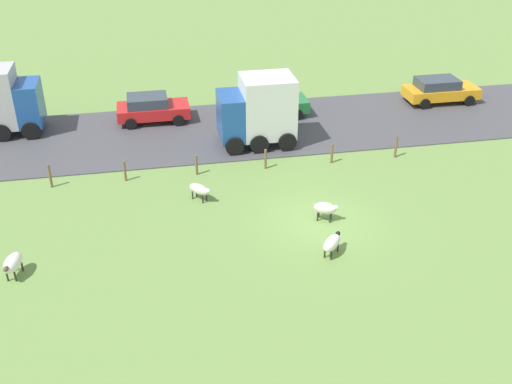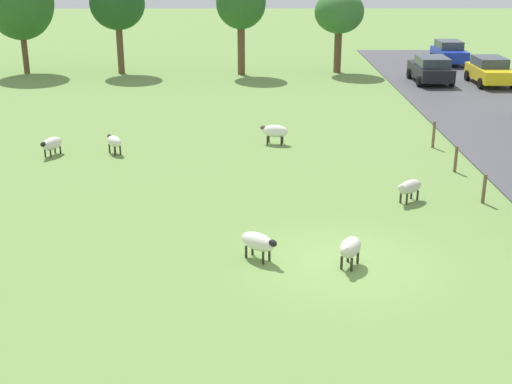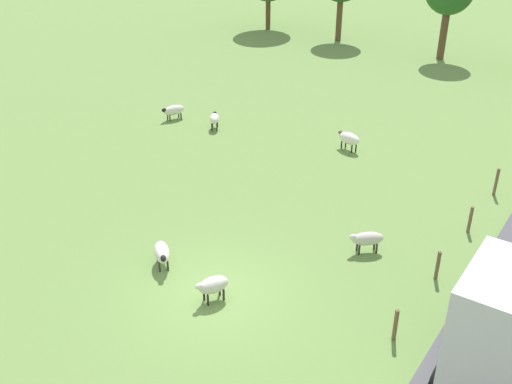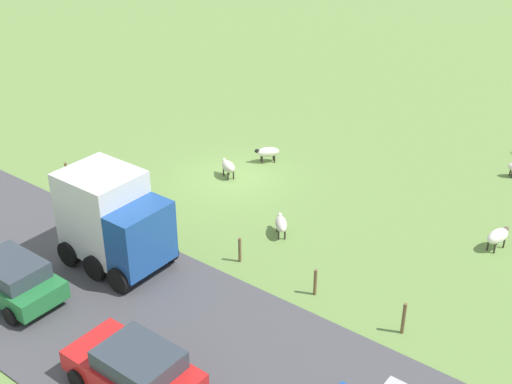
{
  "view_description": "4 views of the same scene",
  "coord_description": "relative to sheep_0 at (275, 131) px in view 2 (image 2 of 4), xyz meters",
  "views": [
    {
      "loc": [
        -20.55,
        6.65,
        13.43
      ],
      "look_at": [
        0.53,
        2.6,
        1.42
      ],
      "focal_mm": 42.29,
      "sensor_mm": 36.0,
      "label": 1
    },
    {
      "loc": [
        -2.58,
        -17.15,
        8.22
      ],
      "look_at": [
        -2.39,
        3.05,
        0.96
      ],
      "focal_mm": 48.48,
      "sensor_mm": 36.0,
      "label": 2
    },
    {
      "loc": [
        9.25,
        -11.37,
        11.47
      ],
      "look_at": [
        -1.86,
        4.88,
        0.82
      ],
      "focal_mm": 41.93,
      "sensor_mm": 36.0,
      "label": 3
    },
    {
      "loc": [
        21.59,
        17.89,
        14.23
      ],
      "look_at": [
        2.23,
        3.01,
        1.18
      ],
      "focal_mm": 46.86,
      "sensor_mm": 36.0,
      "label": 4
    }
  ],
  "objects": [
    {
      "name": "tree_2",
      "position": [
        -16.17,
        17.81,
        4.1
      ],
      "size": [
        4.43,
        4.43,
        7.17
      ],
      "color": "brown",
      "rests_on": "ground_plane"
    },
    {
      "name": "car_2",
      "position": [
        13.3,
        20.96,
        0.33
      ],
      "size": [
        2.05,
        3.85,
        1.65
      ],
      "color": "#1933B2",
      "rests_on": "road_strip"
    },
    {
      "name": "sheep_5",
      "position": [
        -9.25,
        -1.62,
        -0.08
      ],
      "size": [
        0.91,
        1.29,
        0.75
      ],
      "color": "silver",
      "rests_on": "ground_plane"
    },
    {
      "name": "sheep_3",
      "position": [
        -0.86,
        -11.75,
        -0.05
      ],
      "size": [
        1.17,
        1.11,
        0.78
      ],
      "color": "silver",
      "rests_on": "ground_plane"
    },
    {
      "name": "fence_post_4",
      "position": [
        6.77,
        -3.99,
        -0.06
      ],
      "size": [
        0.12,
        0.12,
        1.03
      ],
      "primitive_type": "cylinder",
      "color": "brown",
      "rests_on": "ground_plane"
    },
    {
      "name": "ground_plane",
      "position": [
        1.49,
        -11.94,
        -0.58
      ],
      "size": [
        160.0,
        160.0,
        0.0
      ],
      "primitive_type": "plane",
      "color": "#6B8E47"
    },
    {
      "name": "car_5",
      "position": [
        13.73,
        13.3,
        0.33
      ],
      "size": [
        2.17,
        4.17,
        1.64
      ],
      "color": "yellow",
      "rests_on": "road_strip"
    },
    {
      "name": "sheep_1",
      "position": [
        1.6,
        -12.21,
        -0.02
      ],
      "size": [
        0.88,
        1.1,
        0.82
      ],
      "color": "beige",
      "rests_on": "ground_plane"
    },
    {
      "name": "tree_3",
      "position": [
        4.88,
        17.96,
        3.37
      ],
      "size": [
        3.29,
        3.29,
        5.42
      ],
      "color": "brown",
      "rests_on": "ground_plane"
    },
    {
      "name": "tree_1",
      "position": [
        -1.64,
        17.2,
        4.01
      ],
      "size": [
        3.24,
        3.24,
        6.32
      ],
      "color": "brown",
      "rests_on": "ground_plane"
    },
    {
      "name": "tree_0",
      "position": [
        -9.75,
        17.73,
        3.98
      ],
      "size": [
        3.6,
        3.6,
        6.32
      ],
      "color": "brown",
      "rests_on": "ground_plane"
    },
    {
      "name": "fence_post_5",
      "position": [
        6.77,
        -0.62,
        0.0
      ],
      "size": [
        0.12,
        0.12,
        1.16
      ],
      "primitive_type": "cylinder",
      "color": "brown",
      "rests_on": "ground_plane"
    },
    {
      "name": "sheep_2",
      "position": [
        -6.71,
        -1.44,
        -0.04
      ],
      "size": [
        0.91,
        1.04,
        0.77
      ],
      "color": "silver",
      "rests_on": "ground_plane"
    },
    {
      "name": "car_0",
      "position": [
        10.22,
        13.85,
        0.33
      ],
      "size": [
        2.21,
        4.28,
        1.64
      ],
      "color": "black",
      "rests_on": "road_strip"
    },
    {
      "name": "fence_post_3",
      "position": [
        6.77,
        -7.36,
        -0.07
      ],
      "size": [
        0.12,
        0.12,
        1.02
      ],
      "primitive_type": "cylinder",
      "color": "brown",
      "rests_on": "ground_plane"
    },
    {
      "name": "sheep_0",
      "position": [
        0.0,
        0.0,
        0.0
      ],
      "size": [
        1.28,
        0.8,
        0.85
      ],
      "color": "white",
      "rests_on": "ground_plane"
    },
    {
      "name": "sheep_4",
      "position": [
        4.29,
        -7.23,
        -0.05
      ],
      "size": [
        1.13,
        1.07,
        0.76
      ],
      "color": "beige",
      "rests_on": "ground_plane"
    }
  ]
}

